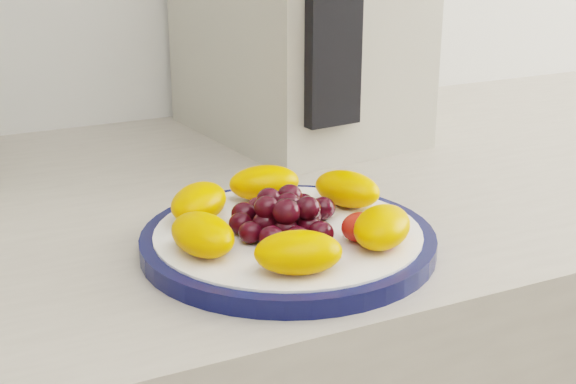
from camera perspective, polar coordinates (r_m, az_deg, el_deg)
name	(u,v)px	position (r m, az deg, el deg)	size (l,w,h in m)	color
plate_rim	(288,241)	(0.65, 0.00, -3.53)	(0.24, 0.24, 0.01)	#0C113C
plate_face	(288,240)	(0.65, 0.00, -3.45)	(0.22, 0.22, 0.02)	white
fruit_plate	(289,214)	(0.64, 0.08, -1.59)	(0.21, 0.21, 0.03)	#FF8000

